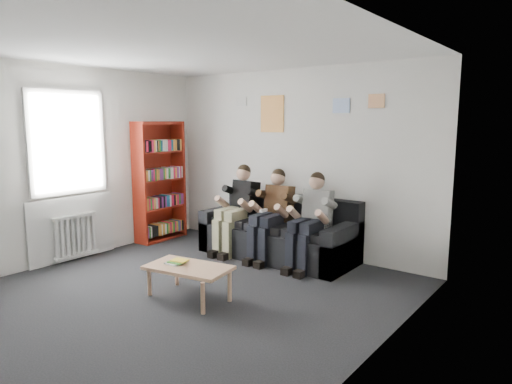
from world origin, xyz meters
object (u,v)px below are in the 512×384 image
person_middle (271,215)px  sofa (279,235)px  bookshelf (160,181)px  coffee_table (188,270)px  person_left (237,209)px  person_right (310,221)px

person_middle → sofa: bearing=85.4°
sofa → bookshelf: bearing=-169.8°
bookshelf → person_middle: bearing=1.4°
sofa → coffee_table: (0.11, -1.91, 0.01)m
sofa → person_left: 0.74m
coffee_table → person_middle: person_middle is taller
person_middle → person_left: bearing=175.5°
bookshelf → person_left: size_ratio=1.48×
person_left → coffee_table: bearing=-60.4°
person_right → person_middle: bearing=171.4°
sofa → coffee_table: sofa is taller
coffee_table → person_left: (-0.74, 1.71, 0.33)m
person_middle → person_right: bearing=-4.6°
bookshelf → person_right: (2.73, 0.18, -0.32)m
bookshelf → person_right: size_ratio=1.52×
bookshelf → coffee_table: (2.21, -1.53, -0.64)m
sofa → bookshelf: size_ratio=1.16×
coffee_table → person_left: person_left is taller
bookshelf → person_left: bearing=3.4°
sofa → person_left: (-0.63, -0.20, 0.34)m
coffee_table → person_right: (0.52, 1.71, 0.32)m
coffee_table → person_right: 1.82m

